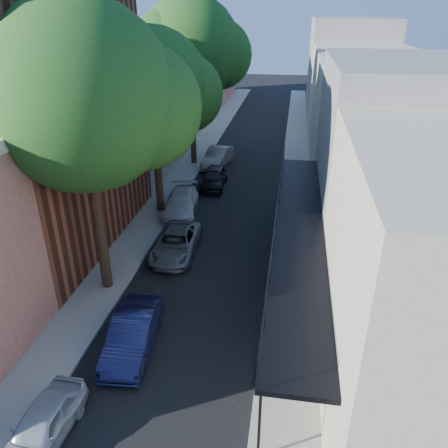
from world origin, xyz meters
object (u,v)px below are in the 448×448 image
at_px(parked_car_d, 181,203).
at_px(oak_near, 97,100).
at_px(parked_car_a, 42,426).
at_px(oak_far, 197,50).
at_px(parked_car_b, 133,334).
at_px(parked_car_c, 176,243).
at_px(oak_mid, 161,88).
at_px(parked_car_f, 218,157).
at_px(parked_car_e, 214,178).

bearing_deg(parked_car_d, oak_near, -103.01).
bearing_deg(oak_near, parked_car_a, -84.24).
bearing_deg(oak_far, oak_near, -90.04).
relative_size(parked_car_b, parked_car_d, 0.89).
bearing_deg(oak_far, parked_car_d, -84.92).
relative_size(oak_near, parked_car_c, 2.67).
relative_size(oak_mid, parked_car_a, 3.12).
xyz_separation_m(parked_car_a, parked_car_f, (0.71, 24.11, 0.15)).
height_order(oak_far, parked_car_c, oak_far).
bearing_deg(parked_car_a, parked_car_f, 90.51).
bearing_deg(oak_near, parked_car_f, 84.89).
distance_m(parked_car_a, parked_car_c, 10.68).
height_order(oak_mid, parked_car_a, oak_mid).
xyz_separation_m(parked_car_a, parked_car_d, (0.08, 15.29, 0.09)).
relative_size(parked_car_d, parked_car_e, 1.15).
bearing_deg(oak_mid, parked_car_f, 79.86).
relative_size(oak_near, parked_car_b, 2.88).
bearing_deg(parked_car_f, parked_car_c, -81.70).
xyz_separation_m(parked_car_d, parked_car_e, (1.12, 4.45, 0.01)).
height_order(oak_near, parked_car_d, oak_near).
xyz_separation_m(parked_car_c, parked_car_f, (-0.29, 13.47, 0.11)).
relative_size(oak_near, parked_car_f, 2.68).
bearing_deg(parked_car_a, parked_car_c, 86.83).
distance_m(oak_far, parked_car_c, 16.04).
relative_size(parked_car_a, parked_car_b, 0.82).
relative_size(oak_far, parked_car_f, 2.79).
relative_size(oak_near, oak_mid, 1.12).
height_order(oak_mid, parked_car_b, oak_mid).
distance_m(parked_car_c, parked_car_f, 13.48).
xyz_separation_m(oak_far, parked_car_f, (1.46, -0.51, -7.56)).
xyz_separation_m(oak_near, parked_car_b, (1.97, -3.69, -7.22)).
distance_m(oak_near, oak_far, 17.01).
xyz_separation_m(parked_car_d, parked_car_f, (0.63, 8.81, 0.06)).
height_order(parked_car_d, parked_car_e, parked_car_e).
bearing_deg(oak_far, parked_car_b, -84.61).
height_order(oak_near, parked_car_b, oak_near).
bearing_deg(oak_mid, parked_car_a, -86.99).
distance_m(parked_car_b, parked_car_d, 11.43).
xyz_separation_m(oak_near, parked_car_c, (1.77, 3.02, -7.28)).
bearing_deg(parked_car_c, parked_car_b, -89.88).
distance_m(oak_mid, parked_car_e, 7.89).
xyz_separation_m(oak_near, parked_car_f, (1.47, 16.50, -7.18)).
bearing_deg(oak_near, parked_car_d, 83.74).
bearing_deg(oak_far, parked_car_a, -88.24).
height_order(oak_mid, parked_car_c, oak_mid).
height_order(parked_car_e, parked_car_f, parked_car_f).
distance_m(oak_near, parked_car_e, 14.25).
xyz_separation_m(parked_car_e, parked_car_f, (-0.49, 4.36, 0.04)).
xyz_separation_m(parked_car_a, parked_car_c, (1.00, 10.63, 0.04)).
bearing_deg(parked_car_f, oak_far, 167.74).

